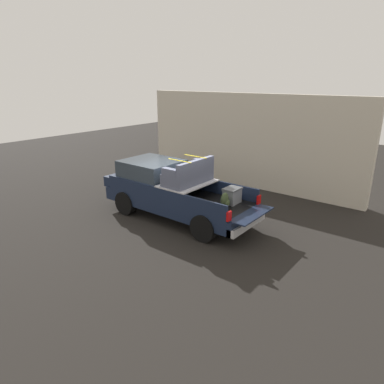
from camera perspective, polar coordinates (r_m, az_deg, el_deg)
name	(u,v)px	position (r m, az deg, el deg)	size (l,w,h in m)	color
ground_plane	(179,218)	(12.16, -2.22, -4.36)	(40.00, 40.00, 0.00)	black
pickup_truck	(170,190)	(12.07, -3.69, 0.39)	(6.05, 2.06, 2.23)	#162138
building_facade	(246,141)	(15.66, 9.02, 8.45)	(10.53, 0.36, 4.11)	beige
trash_can	(159,169)	(16.80, -5.44, 3.83)	(0.60, 0.60, 0.98)	#3F4C66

